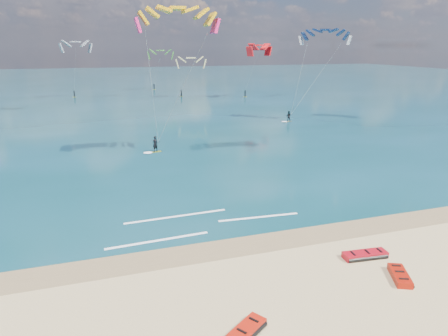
{
  "coord_description": "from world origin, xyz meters",
  "views": [
    {
      "loc": [
        -4.61,
        -16.45,
        11.08
      ],
      "look_at": [
        3.17,
        8.0,
        3.18
      ],
      "focal_mm": 32.0,
      "sensor_mm": 36.0,
      "label": 1
    }
  ],
  "objects_px": {
    "kitesurfer_main": "(166,75)",
    "kitesurfer_far": "(308,69)",
    "packed_kite_mid": "(365,258)",
    "packed_kite_right": "(399,279)"
  },
  "relations": [
    {
      "from": "packed_kite_right",
      "to": "kitesurfer_far",
      "type": "height_order",
      "value": "kitesurfer_far"
    },
    {
      "from": "packed_kite_mid",
      "to": "kitesurfer_main",
      "type": "height_order",
      "value": "kitesurfer_main"
    },
    {
      "from": "kitesurfer_main",
      "to": "packed_kite_mid",
      "type": "bearing_deg",
      "value": -90.83
    },
    {
      "from": "packed_kite_right",
      "to": "packed_kite_mid",
      "type": "bearing_deg",
      "value": 33.28
    },
    {
      "from": "kitesurfer_main",
      "to": "packed_kite_right",
      "type": "bearing_deg",
      "value": -91.39
    },
    {
      "from": "packed_kite_mid",
      "to": "kitesurfer_main",
      "type": "relative_size",
      "value": 0.17
    },
    {
      "from": "kitesurfer_main",
      "to": "kitesurfer_far",
      "type": "distance_m",
      "value": 26.41
    },
    {
      "from": "kitesurfer_main",
      "to": "kitesurfer_far",
      "type": "bearing_deg",
      "value": 13.47
    },
    {
      "from": "kitesurfer_far",
      "to": "kitesurfer_main",
      "type": "bearing_deg",
      "value": -164.81
    },
    {
      "from": "packed_kite_mid",
      "to": "packed_kite_right",
      "type": "bearing_deg",
      "value": -75.93
    }
  ]
}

